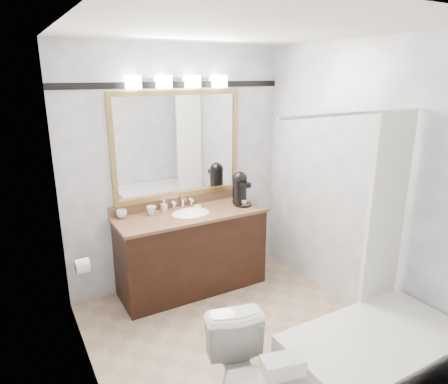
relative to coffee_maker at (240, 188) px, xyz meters
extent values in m
cube|color=tan|center=(-0.58, -1.01, -1.04)|extent=(2.40, 2.60, 0.01)
cube|color=white|center=(-0.58, -1.01, 1.47)|extent=(2.40, 2.60, 0.01)
cube|color=white|center=(-0.58, 0.29, 0.21)|extent=(2.40, 0.01, 2.50)
cube|color=white|center=(-0.58, -2.32, 0.21)|extent=(2.40, 0.01, 2.50)
cube|color=white|center=(-1.79, -1.01, 0.21)|extent=(0.01, 2.60, 2.50)
cube|color=white|center=(0.62, -1.01, 0.21)|extent=(0.01, 2.60, 2.50)
cube|color=black|center=(-0.58, 0.00, -0.63)|extent=(1.50, 0.55, 0.82)
cube|color=#9B6B49|center=(-0.58, 0.00, -0.20)|extent=(1.53, 0.58, 0.03)
cube|color=#9B6B49|center=(-0.58, 0.27, -0.14)|extent=(1.53, 0.03, 0.10)
ellipsoid|color=white|center=(-0.58, 0.00, -0.22)|extent=(0.44, 0.34, 0.14)
cube|color=#A08148|center=(-0.58, 0.27, 0.99)|extent=(1.40, 0.04, 0.05)
cube|color=#A08148|center=(-0.58, 0.27, -0.06)|extent=(1.40, 0.04, 0.05)
cube|color=#A08148|center=(-1.26, 0.27, 0.46)|extent=(0.05, 0.04, 1.00)
cube|color=#A08148|center=(0.09, 0.27, 0.46)|extent=(0.05, 0.04, 1.00)
cube|color=white|center=(-0.58, 0.27, 0.46)|extent=(1.30, 0.01, 1.00)
cube|color=silver|center=(-0.58, 0.26, 1.11)|extent=(0.90, 0.05, 0.03)
cube|color=white|center=(-1.03, 0.21, 1.09)|extent=(0.12, 0.12, 0.12)
cube|color=white|center=(-0.73, 0.21, 1.09)|extent=(0.12, 0.12, 0.12)
cube|color=white|center=(-0.43, 0.21, 1.09)|extent=(0.12, 0.12, 0.12)
cube|color=white|center=(-0.13, 0.21, 1.09)|extent=(0.12, 0.12, 0.12)
cube|color=black|center=(-0.58, 0.28, 1.06)|extent=(2.40, 0.01, 0.06)
cube|color=white|center=(-0.05, -1.93, -0.81)|extent=(1.30, 0.72, 0.45)
cylinder|color=silver|center=(-0.05, -1.55, 0.91)|extent=(1.30, 0.02, 0.02)
cube|color=white|center=(0.37, -1.56, 0.14)|extent=(0.40, 0.04, 1.55)
cylinder|color=white|center=(-1.72, -0.35, -0.34)|extent=(0.11, 0.12, 0.12)
cube|color=white|center=(-1.05, -2.13, -0.28)|extent=(0.24, 0.17, 0.09)
cylinder|color=black|center=(0.00, -0.05, -0.18)|extent=(0.19, 0.19, 0.02)
cylinder|color=black|center=(0.00, 0.01, -0.04)|extent=(0.16, 0.16, 0.27)
sphere|color=black|center=(0.00, 0.01, 0.09)|extent=(0.16, 0.16, 0.16)
cube|color=black|center=(0.01, -0.07, 0.05)|extent=(0.11, 0.11, 0.05)
cylinder|color=silver|center=(0.01, -0.07, -0.14)|extent=(0.06, 0.06, 0.06)
imported|color=white|center=(-1.23, 0.21, -0.15)|extent=(0.13, 0.13, 0.08)
imported|color=white|center=(-0.95, 0.16, -0.14)|extent=(0.11, 0.11, 0.09)
imported|color=white|center=(-0.80, 0.19, -0.13)|extent=(0.06, 0.06, 0.11)
cube|color=beige|center=(-0.45, 0.12, -0.17)|extent=(0.07, 0.04, 0.02)
camera|label=1|loc=(-2.16, -3.48, 1.17)|focal=32.00mm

